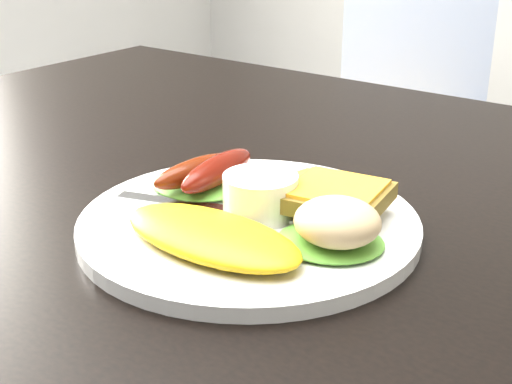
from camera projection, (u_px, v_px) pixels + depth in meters
name	position (u px, v px, depth m)	size (l,w,h in m)	color
dining_table	(277.00, 193.00, 0.72)	(1.20, 0.80, 0.04)	black
dining_chair	(380.00, 136.00, 1.81)	(0.38, 0.38, 0.05)	tan
plate	(249.00, 224.00, 0.59)	(0.28, 0.28, 0.01)	white
lettuce_left	(201.00, 183.00, 0.65)	(0.09, 0.08, 0.01)	#5A9A38
lettuce_right	(330.00, 241.00, 0.54)	(0.08, 0.07, 0.01)	#509F32
omelette	(211.00, 236.00, 0.54)	(0.16, 0.08, 0.02)	yellow
sausage_a	(196.00, 171.00, 0.64)	(0.02, 0.10, 0.02)	#691003
sausage_b	(218.00, 170.00, 0.64)	(0.03, 0.11, 0.03)	#610403
ramekin	(260.00, 196.00, 0.59)	(0.06, 0.06, 0.04)	white
toast_a	(309.00, 195.00, 0.62)	(0.07, 0.07, 0.01)	olive
toast_b	(336.00, 197.00, 0.58)	(0.08, 0.08, 0.01)	olive
potato_salad	(337.00, 222.00, 0.53)	(0.07, 0.06, 0.04)	beige
fork	(211.00, 209.00, 0.60)	(0.17, 0.01, 0.00)	#ADAFB7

